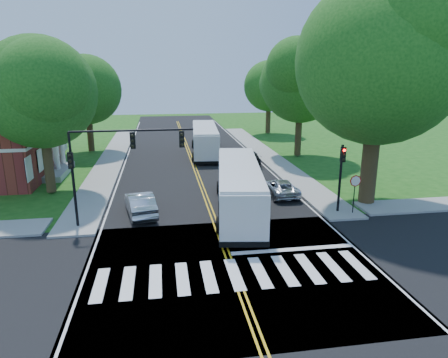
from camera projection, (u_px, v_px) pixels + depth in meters
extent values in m
plane|color=#184F13|center=(233.00, 269.00, 18.86)|extent=(140.00, 140.00, 0.00)
cube|color=black|center=(197.00, 174.00, 36.00)|extent=(14.00, 96.00, 0.01)
cube|color=black|center=(233.00, 269.00, 18.85)|extent=(60.00, 12.00, 0.01)
cube|color=gold|center=(193.00, 164.00, 39.81)|extent=(0.36, 70.00, 0.01)
cube|color=silver|center=(124.00, 167.00, 38.77)|extent=(0.12, 70.00, 0.01)
cube|color=silver|center=(260.00, 162.00, 40.84)|extent=(0.12, 70.00, 0.01)
cube|color=silver|center=(235.00, 274.00, 18.38)|extent=(12.60, 3.00, 0.01)
cube|color=silver|center=(293.00, 249.00, 20.91)|extent=(6.60, 0.40, 0.01)
cube|color=gray|center=(111.00, 160.00, 41.39)|extent=(2.60, 40.00, 0.15)
cube|color=gray|center=(266.00, 155.00, 43.91)|extent=(2.60, 40.00, 0.15)
cylinder|color=#392A16|center=(370.00, 160.00, 27.31)|extent=(1.10, 1.10, 6.00)
sphere|color=#357A24|center=(380.00, 61.00, 25.60)|extent=(10.80, 10.80, 10.80)
cylinder|color=#392A16|center=(48.00, 161.00, 29.77)|extent=(0.70, 0.70, 4.80)
sphere|color=#357A24|center=(40.00, 92.00, 28.45)|extent=(8.00, 8.00, 8.00)
cylinder|color=#392A16|center=(90.00, 132.00, 45.14)|extent=(0.70, 0.70, 4.40)
sphere|color=#357A24|center=(86.00, 90.00, 43.91)|extent=(7.60, 7.60, 7.60)
cylinder|color=#392A16|center=(298.00, 132.00, 42.76)|extent=(0.70, 0.70, 5.00)
sphere|color=#357A24|center=(301.00, 82.00, 41.38)|extent=(8.40, 8.40, 8.40)
cylinder|color=#392A16|center=(268.00, 118.00, 58.23)|extent=(0.70, 0.70, 4.40)
sphere|color=#357A24|center=(269.00, 86.00, 57.03)|extent=(7.20, 7.20, 7.20)
cube|color=silver|center=(53.00, 126.00, 34.86)|extent=(1.40, 6.00, 0.45)
cube|color=gray|center=(58.00, 172.00, 35.96)|extent=(1.80, 6.00, 0.50)
cylinder|color=silver|center=(49.00, 157.00, 33.37)|extent=(0.50, 0.50, 4.20)
cylinder|color=silver|center=(56.00, 151.00, 35.47)|extent=(0.50, 0.50, 4.20)
cylinder|color=silver|center=(61.00, 147.00, 37.56)|extent=(0.50, 0.50, 4.20)
cylinder|color=black|center=(74.00, 188.00, 23.15)|extent=(0.16, 0.16, 4.60)
cube|color=black|center=(71.00, 160.00, 22.56)|extent=(0.30, 0.22, 0.95)
sphere|color=black|center=(70.00, 156.00, 22.35)|extent=(0.18, 0.18, 0.18)
cylinder|color=black|center=(132.00, 131.00, 22.81)|extent=(7.00, 0.12, 0.12)
cube|color=black|center=(133.00, 140.00, 22.82)|extent=(0.30, 0.22, 0.95)
cube|color=black|center=(182.00, 139.00, 23.24)|extent=(0.30, 0.22, 0.95)
cylinder|color=black|center=(340.00, 178.00, 25.67)|extent=(0.16, 0.16, 4.40)
cube|color=black|center=(343.00, 155.00, 25.11)|extent=(0.30, 0.22, 0.95)
sphere|color=#FF0A05|center=(344.00, 150.00, 24.89)|extent=(0.18, 0.18, 0.18)
cylinder|color=black|center=(354.00, 196.00, 25.61)|extent=(0.06, 0.06, 2.20)
cylinder|color=#A50A07|center=(356.00, 181.00, 25.30)|extent=(0.76, 0.04, 0.76)
cube|color=silver|center=(239.00, 188.00, 26.17)|extent=(4.32, 12.26, 2.80)
cube|color=black|center=(239.00, 181.00, 26.03)|extent=(4.27, 11.44, 0.97)
cube|color=black|center=(235.00, 162.00, 31.91)|extent=(2.48, 0.46, 1.63)
cube|color=orange|center=(236.00, 151.00, 31.67)|extent=(1.73, 0.35, 0.33)
cube|color=black|center=(239.00, 206.00, 26.49)|extent=(4.39, 12.37, 0.31)
cube|color=silver|center=(239.00, 167.00, 25.78)|extent=(4.22, 11.90, 0.22)
cylinder|color=black|center=(254.00, 187.00, 30.30)|extent=(0.47, 1.01, 0.98)
cylinder|color=black|center=(219.00, 187.00, 30.27)|extent=(0.47, 1.01, 0.98)
cylinder|color=black|center=(265.00, 225.00, 22.93)|extent=(0.47, 1.01, 0.98)
cylinder|color=black|center=(219.00, 225.00, 22.90)|extent=(0.47, 1.01, 0.98)
cube|color=silver|center=(205.00, 140.00, 44.28)|extent=(3.47, 11.97, 2.75)
cube|color=black|center=(205.00, 136.00, 44.15)|extent=(3.48, 11.15, 0.95)
cube|color=black|center=(203.00, 129.00, 49.91)|extent=(2.45, 0.29, 1.60)
cube|color=orange|center=(203.00, 122.00, 49.67)|extent=(1.70, 0.23, 0.32)
cube|color=black|center=(205.00, 151.00, 44.60)|extent=(3.53, 12.08, 0.30)
cube|color=silver|center=(205.00, 127.00, 43.90)|extent=(3.39, 11.62, 0.22)
cylinder|color=black|center=(215.00, 143.00, 48.41)|extent=(0.39, 0.98, 0.96)
cylinder|color=black|center=(193.00, 144.00, 48.22)|extent=(0.39, 0.98, 0.96)
cylinder|color=black|center=(219.00, 156.00, 41.20)|extent=(0.39, 0.98, 0.96)
cylinder|color=black|center=(194.00, 157.00, 41.00)|extent=(0.39, 0.98, 0.96)
imported|color=silver|center=(140.00, 204.00, 25.72)|extent=(2.39, 4.76, 1.50)
imported|color=silver|center=(281.00, 187.00, 29.84)|extent=(2.05, 4.37, 1.21)
imported|color=black|center=(250.00, 157.00, 39.91)|extent=(1.99, 4.47, 1.27)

